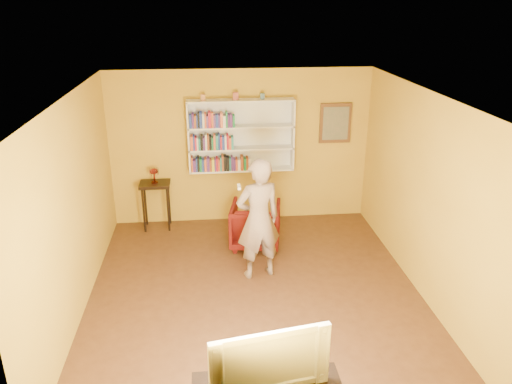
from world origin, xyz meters
TOP-DOWN VIEW (x-y plane):
  - room_shell at (0.00, 0.00)m, footprint 5.30×5.80m
  - bookshelf at (0.00, 2.41)m, footprint 1.80×0.29m
  - books_row_lower at (-0.36, 2.30)m, footprint 1.01×0.19m
  - books_row_middle at (-0.50, 2.30)m, footprint 0.72×0.19m
  - books_row_upper at (-0.49, 2.30)m, footprint 0.75×0.19m
  - ornament_left at (-0.62, 2.35)m, footprint 0.07×0.07m
  - ornament_centre at (-0.09, 2.35)m, footprint 0.09×0.09m
  - ornament_right at (0.36, 2.35)m, footprint 0.07×0.07m
  - framed_painting at (1.65, 2.46)m, footprint 0.55×0.05m
  - console_table at (-1.49, 2.25)m, footprint 0.51×0.39m
  - ruby_lustre at (-1.49, 2.25)m, footprint 0.16×0.16m
  - armchair at (0.15, 1.42)m, footprint 0.90×0.92m
  - person at (0.10, 0.48)m, footprint 0.74×0.58m
  - game_remote at (-0.19, 0.26)m, footprint 0.04×0.15m
  - television at (-0.12, -2.25)m, footprint 1.11×0.33m

SIDE VIEW (x-z plane):
  - armchair at x=0.15m, z-range 0.00..0.72m
  - console_table at x=-1.49m, z-range 0.28..1.12m
  - television at x=-0.12m, z-range 0.49..1.12m
  - person at x=0.10m, z-range 0.00..1.78m
  - room_shell at x=0.00m, z-range -0.42..2.46m
  - ruby_lustre at x=-1.49m, z-range 0.90..1.15m
  - books_row_lower at x=-0.36m, z-range 0.99..1.26m
  - game_remote at x=-0.19m, z-range 1.45..1.49m
  - books_row_middle at x=-0.50m, z-range 1.38..1.65m
  - bookshelf at x=0.00m, z-range 0.98..2.21m
  - framed_painting at x=1.65m, z-range 1.40..2.10m
  - books_row_upper at x=-0.49m, z-range 1.76..2.02m
  - ornament_right at x=0.36m, z-range 2.21..2.31m
  - ornament_left at x=-0.62m, z-range 2.21..2.32m
  - ornament_centre at x=-0.09m, z-range 2.21..2.34m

